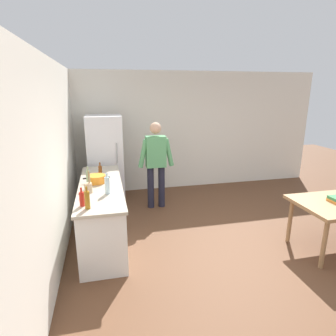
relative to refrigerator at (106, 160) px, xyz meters
name	(u,v)px	position (x,y,z in m)	size (l,w,h in m)	color
ground_plane	(242,249)	(1.90, -2.40, -0.90)	(14.00, 14.00, 0.00)	brown
wall_back	(186,131)	(1.90, 0.60, 0.45)	(6.40, 0.12, 2.70)	silver
wall_left	(48,169)	(-0.70, -2.20, 0.45)	(0.12, 5.60, 2.70)	silver
kitchen_counter	(102,212)	(-0.10, -1.60, -0.45)	(0.64, 2.20, 0.90)	white
refrigerator	(106,160)	(0.00, 0.00, 0.00)	(0.70, 0.67, 1.80)	white
person	(156,160)	(0.95, -0.55, 0.08)	(0.70, 0.22, 1.70)	#1E1E2D
cooking_pot	(96,179)	(-0.16, -1.50, 0.06)	(0.40, 0.28, 0.12)	orange
utensil_jar	(88,187)	(-0.26, -1.93, 0.08)	(0.11, 0.11, 0.32)	tan
bottle_beer_brown	(100,172)	(-0.10, -1.26, 0.11)	(0.06, 0.06, 0.26)	#5B3314
bottle_water_clear	(107,185)	(0.00, -2.03, 0.13)	(0.07, 0.07, 0.30)	silver
bottle_oil_amber	(87,200)	(-0.24, -2.49, 0.12)	(0.06, 0.06, 0.28)	#996619
bottle_vinegar_tall	(88,179)	(-0.26, -1.71, 0.14)	(0.06, 0.06, 0.32)	gray
bottle_sauce_red	(82,199)	(-0.31, -2.39, 0.10)	(0.06, 0.06, 0.24)	#B22319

